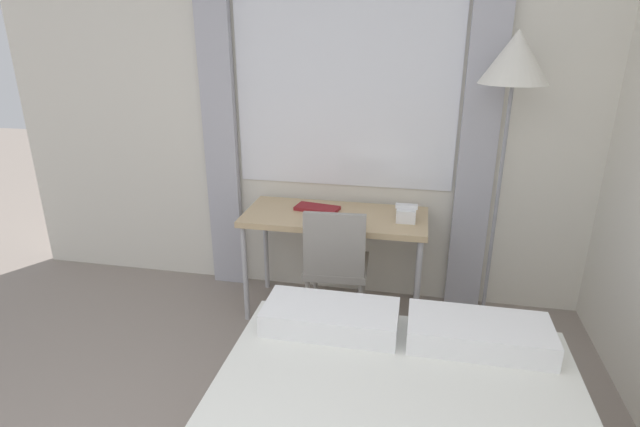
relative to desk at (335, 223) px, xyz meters
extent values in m
cube|color=silver|center=(-0.18, 0.36, 0.67)|extent=(4.79, 0.05, 2.70)
cube|color=white|center=(0.00, 0.33, 0.92)|extent=(1.53, 0.01, 1.50)
cube|color=#B2B2BC|center=(-0.90, 0.28, 0.62)|extent=(0.24, 0.06, 2.60)
cube|color=#B2B2BC|center=(0.90, 0.28, 0.62)|extent=(0.24, 0.06, 2.60)
cube|color=tan|center=(0.00, 0.00, 0.04)|extent=(1.23, 0.55, 0.04)
cylinder|color=#B2B2B7|center=(-0.57, -0.23, -0.33)|extent=(0.04, 0.04, 0.70)
cylinder|color=#B2B2B7|center=(0.57, -0.23, -0.33)|extent=(0.04, 0.04, 0.70)
cylinder|color=#B2B2B7|center=(-0.57, 0.23, -0.33)|extent=(0.04, 0.04, 0.70)
cylinder|color=#B2B2B7|center=(0.57, 0.23, -0.33)|extent=(0.04, 0.04, 0.70)
cube|color=gray|center=(0.05, -0.18, -0.23)|extent=(0.42, 0.42, 0.05)
cube|color=gray|center=(0.06, -0.36, 0.00)|extent=(0.38, 0.06, 0.41)
cylinder|color=gray|center=(-0.11, -0.36, -0.47)|extent=(0.03, 0.03, 0.42)
cylinder|color=gray|center=(0.23, -0.34, -0.47)|extent=(0.03, 0.03, 0.42)
cylinder|color=gray|center=(-0.13, -0.02, -0.47)|extent=(0.03, 0.03, 0.42)
cylinder|color=gray|center=(0.21, 0.00, -0.47)|extent=(0.03, 0.03, 0.42)
cube|color=white|center=(0.15, -0.97, -0.12)|extent=(0.67, 0.32, 0.12)
cube|color=white|center=(0.86, -0.97, -0.12)|extent=(0.67, 0.32, 0.12)
cylinder|color=#4C4C51|center=(1.03, 0.02, -0.66)|extent=(0.28, 0.28, 0.03)
cylinder|color=gray|center=(1.03, 0.02, 0.15)|extent=(0.02, 0.02, 1.58)
cone|color=silver|center=(1.03, 0.02, 1.09)|extent=(0.40, 0.40, 0.30)
cube|color=white|center=(0.47, -0.02, 0.11)|extent=(0.12, 0.15, 0.08)
cube|color=white|center=(0.47, -0.02, 0.16)|extent=(0.14, 0.05, 0.02)
cube|color=maroon|center=(-0.14, 0.06, 0.08)|extent=(0.32, 0.19, 0.02)
cube|color=white|center=(-0.14, 0.06, 0.08)|extent=(0.30, 0.18, 0.01)
camera|label=1|loc=(0.53, -3.10, 1.24)|focal=28.00mm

